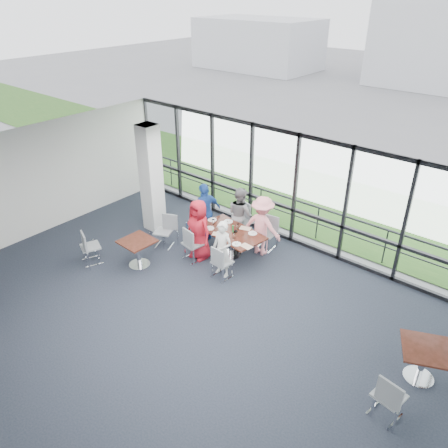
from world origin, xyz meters
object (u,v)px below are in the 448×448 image
Objects in this scene: diner_end at (205,212)px; chair_spare_r at (389,396)px; side_table_right at (425,353)px; chair_main_nr at (222,262)px; chair_spare_la at (90,247)px; main_table at (231,236)px; side_table_left at (137,245)px; diner_far_left at (240,214)px; structural_column at (151,179)px; chair_spare_lb at (163,232)px; diner_near_right at (222,249)px; diner_far_right at (262,226)px; diner_near_left at (199,230)px; chair_main_nl at (193,244)px; chair_main_end at (199,222)px; chair_main_fl at (243,221)px; chair_main_fr at (266,234)px.

chair_spare_r is at bearing 81.00° from diner_end.
side_table_right is 4.94m from chair_main_nr.
chair_spare_la is (-8.03, -1.62, -0.15)m from side_table_right.
main_table is at bearing 169.22° from side_table_right.
diner_far_left is at bearing 66.05° from side_table_left.
structural_column reaches higher than chair_spare_lb.
chair_spare_la reaches higher than side_table_right.
diner_far_right reaches higher than diner_near_right.
side_table_left is at bearing 82.23° from diner_far_left.
chair_spare_la is at bearing -15.93° from diner_end.
diner_near_left is at bearing 44.05° from diner_end.
main_table is 0.87m from diner_far_right.
chair_spare_la is (-1.97, -1.84, -0.00)m from chair_main_nl.
chair_main_nr is at bearing -11.50° from structural_column.
diner_far_left is 0.97× the size of diner_far_right.
diner_end reaches higher than chair_spare_la.
diner_far_right is (2.11, 2.56, 0.22)m from side_table_left.
chair_main_end is at bearing 138.08° from diner_near_left.
chair_spare_la is (-1.21, -2.87, 0.03)m from chair_main_end.
chair_spare_la is at bearing -86.62° from structural_column.
chair_main_nl is (-6.06, 0.23, -0.15)m from side_table_right.
chair_main_nl is at bearing 51.12° from side_table_left.
chair_main_nl reaches higher than chair_main_end.
chair_main_fr is at bearing -169.88° from chair_main_fl.
diner_near_right is 2.17m from chair_spare_lb.
side_table_left is at bearing -150.44° from chair_main_nr.
structural_column is at bearing 175.68° from chair_spare_r.
diner_end is (-1.11, 0.20, 0.26)m from main_table.
diner_near_left is at bearing 67.31° from chair_spare_la.
chair_spare_la reaches higher than side_table_left.
diner_far_right is 0.97× the size of diner_end.
chair_spare_lb is at bearing -18.86° from diner_end.
chair_main_nl is 1.10m from chair_spare_lb.
diner_near_right is 0.89× the size of diner_far_right.
diner_near_left is at bearing 173.97° from chair_spare_r.
diner_near_left is 1.74× the size of chair_main_nl.
diner_near_right is 1.55× the size of chair_spare_la.
structural_column reaches higher than diner_near_right.
diner_far_right is at bearing 15.32° from structural_column.
chair_main_fr is (1.13, 1.52, -0.38)m from diner_near_left.
diner_near_right is 1.77m from chair_main_fr.
chair_spare_r is at bearing -2.83° from chair_main_nl.
chair_main_fl is at bearing 150.97° from diner_end.
diner_near_right is 5.04m from chair_spare_r.
chair_main_nl reaches higher than chair_spare_r.
diner_near_right reaches higher than chair_main_end.
diner_end is 1.84× the size of chair_spare_lb.
diner_end is (1.65, 0.48, -0.73)m from structural_column.
diner_end is at bearing 54.57° from diner_far_left.
diner_end reaches higher than chair_spare_r.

